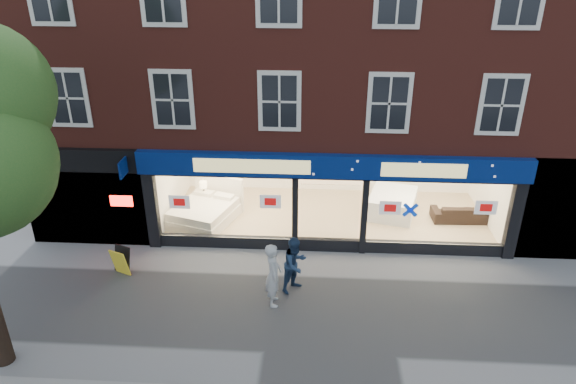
# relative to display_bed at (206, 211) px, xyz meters

# --- Properties ---
(ground) EXTENTS (120.00, 120.00, 0.00)m
(ground) POSITION_rel_display_bed_xyz_m (4.21, -4.63, -0.46)
(ground) COLOR gray
(ground) RESTS_ON ground
(showroom_floor) EXTENTS (11.00, 4.50, 0.10)m
(showroom_floor) POSITION_rel_display_bed_xyz_m (4.21, 0.62, -0.41)
(showroom_floor) COLOR tan
(showroom_floor) RESTS_ON ground
(building) EXTENTS (19.00, 8.26, 10.30)m
(building) POSITION_rel_display_bed_xyz_m (4.19, 2.31, 6.21)
(building) COLOR maroon
(building) RESTS_ON ground
(display_bed) EXTENTS (2.47, 2.72, 1.28)m
(display_bed) POSITION_rel_display_bed_xyz_m (0.00, 0.00, 0.00)
(display_bed) COLOR white
(display_bed) RESTS_ON showroom_floor
(bedside_table) EXTENTS (0.55, 0.55, 0.55)m
(bedside_table) POSITION_rel_display_bed_xyz_m (-0.19, 0.74, -0.08)
(bedside_table) COLOR olive
(bedside_table) RESTS_ON showroom_floor
(mattress_stack) EXTENTS (1.96, 2.24, 0.75)m
(mattress_stack) POSITION_rel_display_bed_xyz_m (6.48, 0.94, 0.02)
(mattress_stack) COLOR white
(mattress_stack) RESTS_ON showroom_floor
(sofa) EXTENTS (2.03, 0.86, 0.59)m
(sofa) POSITION_rel_display_bed_xyz_m (8.81, 0.55, -0.06)
(sofa) COLOR black
(sofa) RESTS_ON showroom_floor
(a_board) EXTENTS (0.64, 0.53, 0.84)m
(a_board) POSITION_rel_display_bed_xyz_m (-1.82, -3.20, -0.04)
(a_board) COLOR yellow
(a_board) RESTS_ON ground
(pedestrian_grey) EXTENTS (0.51, 0.70, 1.81)m
(pedestrian_grey) POSITION_rel_display_bed_xyz_m (2.72, -4.32, 0.45)
(pedestrian_grey) COLOR #ADB1B5
(pedestrian_grey) RESTS_ON ground
(pedestrian_blue) EXTENTS (0.98, 1.00, 1.63)m
(pedestrian_blue) POSITION_rel_display_bed_xyz_m (3.26, -3.66, 0.36)
(pedestrian_blue) COLOR navy
(pedestrian_blue) RESTS_ON ground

